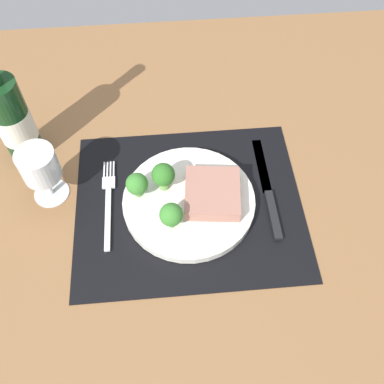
{
  "coord_description": "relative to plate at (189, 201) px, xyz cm",
  "views": [
    {
      "loc": [
        -3.14,
        -42.72,
        68.23
      ],
      "look_at": [
        0.7,
        1.44,
        1.9
      ],
      "focal_mm": 41.08,
      "sensor_mm": 36.0,
      "label": 1
    }
  ],
  "objects": [
    {
      "name": "ground_plane",
      "position": [
        0.0,
        0.0,
        -2.6
      ],
      "size": [
        140.0,
        110.0,
        3.0
      ],
      "primitive_type": "cube",
      "color": "brown"
    },
    {
      "name": "placemat",
      "position": [
        0.0,
        0.0,
        -0.95
      ],
      "size": [
        41.24,
        34.63,
        0.3
      ],
      "primitive_type": "cube",
      "color": "black",
      "rests_on": "ground_plane"
    },
    {
      "name": "plate",
      "position": [
        0.0,
        0.0,
        0.0
      ],
      "size": [
        23.96,
        23.96,
        1.6
      ],
      "primitive_type": "cylinder",
      "color": "silver",
      "rests_on": "placemat"
    },
    {
      "name": "steak",
      "position": [
        4.22,
        -0.1,
        2.07
      ],
      "size": [
        10.84,
        11.3,
        2.54
      ],
      "primitive_type": "cube",
      "rotation": [
        0.0,
        0.0,
        -0.12
      ],
      "color": "#9E6B5B",
      "rests_on": "plate"
    },
    {
      "name": "broccoli_near_fork",
      "position": [
        -8.96,
        1.89,
        3.83
      ],
      "size": [
        3.99,
        3.99,
        5.14
      ],
      "color": "#5B8942",
      "rests_on": "plate"
    },
    {
      "name": "broccoli_front_edge",
      "position": [
        -3.35,
        -5.03,
        4.08
      ],
      "size": [
        4.05,
        4.05,
        5.4
      ],
      "color": "#5B8942",
      "rests_on": "plate"
    },
    {
      "name": "broccoli_back_left",
      "position": [
        -4.25,
        3.1,
        4.25
      ],
      "size": [
        4.22,
        4.22,
        5.8
      ],
      "color": "#6B994C",
      "rests_on": "plate"
    },
    {
      "name": "fork",
      "position": [
        -14.68,
        1.42,
        -0.55
      ],
      "size": [
        2.4,
        19.2,
        0.5
      ],
      "rotation": [
        0.0,
        0.0,
        0.05
      ],
      "color": "silver",
      "rests_on": "placemat"
    },
    {
      "name": "knife",
      "position": [
        14.86,
        0.53,
        -0.5
      ],
      "size": [
        1.8,
        23.0,
        0.8
      ],
      "rotation": [
        0.0,
        0.0,
        0.02
      ],
      "color": "black",
      "rests_on": "placemat"
    },
    {
      "name": "wine_bottle",
      "position": [
        -30.71,
        14.9,
        8.57
      ],
      "size": [
        6.69,
        6.69,
        27.5
      ],
      "color": "#143819",
      "rests_on": "ground_plane"
    },
    {
      "name": "wine_glass",
      "position": [
        -25.28,
        4.7,
        6.84
      ],
      "size": [
        6.72,
        6.72,
        11.66
      ],
      "color": "silver",
      "rests_on": "ground_plane"
    }
  ]
}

